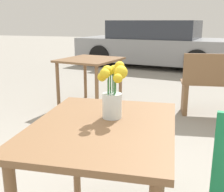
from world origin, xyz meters
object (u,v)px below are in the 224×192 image
object	(u,v)px
table_front	(103,146)
parked_car	(154,45)
flower_vase	(113,94)
table_back	(90,66)

from	to	relation	value
table_front	parked_car	world-z (taller)	parked_car
flower_vase	table_back	distance (m)	2.71
flower_vase	table_front	bearing A→B (deg)	-97.33
flower_vase	table_back	xyz separation A→B (m)	(-1.14, 2.44, -0.27)
table_front	table_back	size ratio (longest dim) A/B	1.00
table_front	table_back	distance (m)	2.79
flower_vase	table_back	world-z (taller)	flower_vase
table_front	table_back	world-z (taller)	table_front
flower_vase	table_back	size ratio (longest dim) A/B	0.31
table_front	flower_vase	xyz separation A→B (m)	(0.01, 0.11, 0.25)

